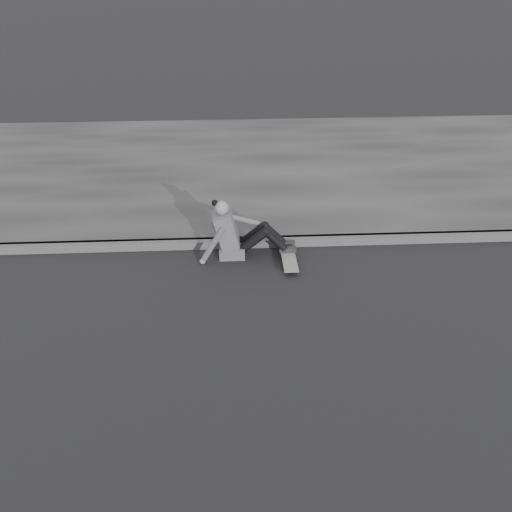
% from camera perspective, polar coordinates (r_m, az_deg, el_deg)
% --- Properties ---
extents(ground, '(80.00, 80.00, 0.00)m').
position_cam_1_polar(ground, '(6.38, 0.97, -10.28)').
color(ground, black).
rests_on(ground, ground).
extents(curb, '(24.00, 0.16, 0.12)m').
position_cam_1_polar(curb, '(8.48, -0.22, 1.39)').
color(curb, '#4B4B4B').
rests_on(curb, ground).
extents(sidewalk, '(24.00, 6.00, 0.12)m').
position_cam_1_polar(sidewalk, '(11.22, -1.02, 8.82)').
color(sidewalk, '#333333').
rests_on(sidewalk, ground).
extents(skateboard, '(0.20, 0.78, 0.09)m').
position_cam_1_polar(skateboard, '(8.06, 3.30, -0.22)').
color(skateboard, '#A9A9A4').
rests_on(skateboard, ground).
extents(seated_woman, '(1.38, 0.46, 0.88)m').
position_cam_1_polar(seated_woman, '(8.09, -2.00, 2.28)').
color(seated_woman, '#535355').
rests_on(seated_woman, ground).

